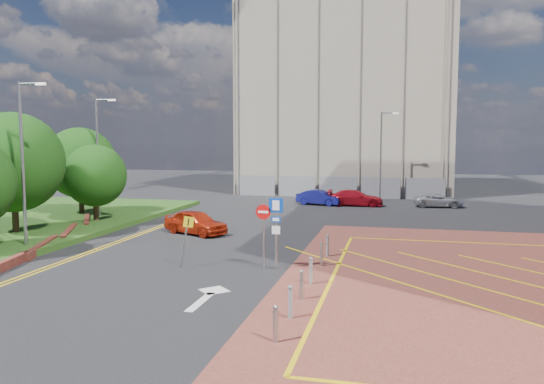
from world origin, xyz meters
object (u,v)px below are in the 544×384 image
(tree_d, at_px, (80,163))
(lamp_left_near, at_px, (24,157))
(car_silver_back, at_px, (438,201))
(sign_cluster, at_px, (271,224))
(tree_c, at_px, (95,176))
(car_blue_back, at_px, (319,197))
(car_red_left, at_px, (196,222))
(lamp_left_far, at_px, (98,152))
(warning_sign, at_px, (186,235))
(tree_b, at_px, (13,162))
(car_red_back, at_px, (355,198))
(lamp_back, at_px, (382,153))

(tree_d, height_order, lamp_left_near, lamp_left_near)
(car_silver_back, bearing_deg, sign_cluster, 155.32)
(tree_c, relative_size, car_blue_back, 1.27)
(tree_c, xyz_separation_m, car_red_left, (7.53, -1.73, -2.49))
(tree_d, distance_m, sign_cluster, 20.74)
(lamp_left_far, bearing_deg, warning_sign, -46.25)
(tree_b, distance_m, car_red_left, 10.68)
(car_red_back, bearing_deg, lamp_back, -27.60)
(sign_cluster, relative_size, car_red_left, 0.78)
(lamp_left_near, xyz_separation_m, car_red_left, (6.45, 6.27, -3.96))
(lamp_back, relative_size, car_red_left, 1.95)
(tree_b, distance_m, tree_c, 5.49)
(car_blue_back, distance_m, car_silver_back, 9.76)
(warning_sign, height_order, car_blue_back, warning_sign)
(lamp_back, bearing_deg, car_silver_back, -35.52)
(lamp_left_far, height_order, car_silver_back, lamp_left_far)
(tree_b, relative_size, warning_sign, 2.99)
(sign_cluster, xyz_separation_m, warning_sign, (-3.62, -0.58, -0.52))
(warning_sign, relative_size, car_red_left, 0.55)
(warning_sign, distance_m, car_blue_back, 23.57)
(car_blue_back, height_order, car_red_back, car_red_back)
(car_red_left, xyz_separation_m, car_silver_back, (14.79, 16.35, -0.16))
(tree_c, bearing_deg, lamp_left_far, 114.71)
(tree_b, height_order, tree_d, tree_b)
(lamp_back, distance_m, warning_sign, 28.72)
(tree_c, bearing_deg, tree_d, 135.00)
(car_red_left, relative_size, car_blue_back, 1.07)
(lamp_left_near, xyz_separation_m, sign_cluster, (12.72, -1.02, -2.71))
(car_blue_back, xyz_separation_m, car_silver_back, (9.73, 0.78, -0.09))
(warning_sign, bearing_deg, car_blue_back, 84.14)
(warning_sign, bearing_deg, sign_cluster, 9.10)
(lamp_left_far, relative_size, car_silver_back, 2.06)
(lamp_left_near, height_order, lamp_back, lamp_left_near)
(tree_b, height_order, car_silver_back, tree_b)
(tree_d, xyz_separation_m, lamp_left_near, (4.08, -11.00, 0.79))
(warning_sign, bearing_deg, tree_c, 136.69)
(car_red_left, distance_m, car_red_back, 17.64)
(tree_d, height_order, car_blue_back, tree_d)
(tree_c, bearing_deg, car_blue_back, 47.72)
(lamp_back, distance_m, car_blue_back, 7.50)
(tree_d, relative_size, car_red_left, 1.48)
(lamp_left_far, xyz_separation_m, car_red_back, (16.53, 11.95, -3.99))
(lamp_left_far, xyz_separation_m, car_blue_back, (13.50, 11.84, -4.03))
(tree_d, bearing_deg, sign_cluster, -35.58)
(sign_cluster, xyz_separation_m, car_red_left, (-6.27, 7.29, -1.25))
(tree_d, relative_size, lamp_left_far, 0.76)
(tree_b, relative_size, car_red_back, 1.47)
(car_red_back, distance_m, car_silver_back, 6.74)
(car_red_left, bearing_deg, car_red_back, -2.94)
(tree_b, bearing_deg, lamp_left_far, 81.23)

